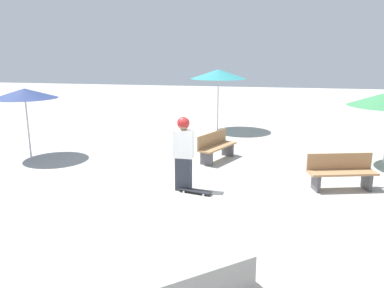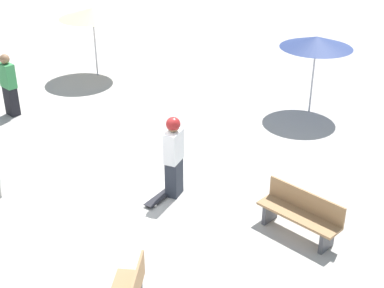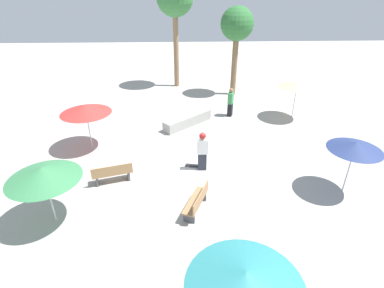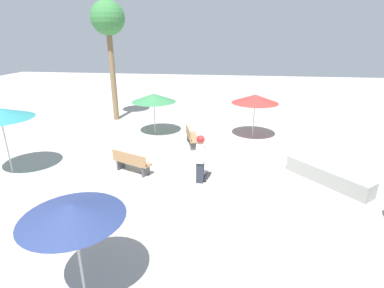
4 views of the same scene
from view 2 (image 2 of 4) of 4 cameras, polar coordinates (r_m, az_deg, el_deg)
ground_plane at (r=11.20m, az=-7.20°, el=-5.64°), size 60.00×60.00×0.00m
skater_main at (r=10.74m, az=-1.97°, el=-1.08°), size 0.29×0.47×1.76m
skateboard at (r=11.02m, az=-3.50°, el=-5.70°), size 0.36×0.82×0.07m
bench_near at (r=10.05m, az=11.47°, el=-7.33°), size 1.65×1.02×0.85m
shade_umbrella_navy at (r=14.71m, az=13.14°, el=10.53°), size 1.94×1.94×2.15m
shade_umbrella_tan at (r=17.51m, az=-10.57°, el=13.57°), size 2.14×2.14×2.22m
bystander_watching at (r=15.35m, az=-18.95°, el=5.96°), size 0.53×0.42×1.72m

